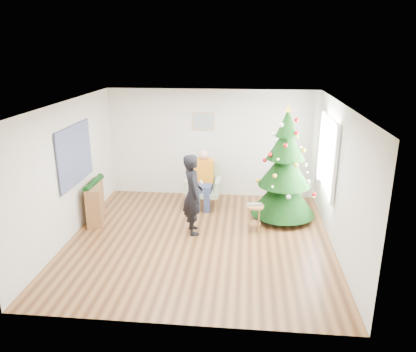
# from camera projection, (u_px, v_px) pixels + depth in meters

# --- Properties ---
(floor) EXTENTS (5.00, 5.00, 0.00)m
(floor) POSITION_uv_depth(u_px,v_px,m) (200.00, 240.00, 7.81)
(floor) COLOR brown
(floor) RESTS_ON ground
(ceiling) EXTENTS (5.00, 5.00, 0.00)m
(ceiling) POSITION_uv_depth(u_px,v_px,m) (199.00, 104.00, 7.00)
(ceiling) COLOR white
(ceiling) RESTS_ON wall_back
(wall_back) EXTENTS (5.00, 0.00, 5.00)m
(wall_back) POSITION_uv_depth(u_px,v_px,m) (212.00, 144.00, 9.77)
(wall_back) COLOR silver
(wall_back) RESTS_ON floor
(wall_front) EXTENTS (5.00, 0.00, 5.00)m
(wall_front) POSITION_uv_depth(u_px,v_px,m) (176.00, 237.00, 5.04)
(wall_front) COLOR silver
(wall_front) RESTS_ON floor
(wall_left) EXTENTS (0.00, 5.00, 5.00)m
(wall_left) POSITION_uv_depth(u_px,v_px,m) (68.00, 172.00, 7.64)
(wall_left) COLOR silver
(wall_left) RESTS_ON floor
(wall_right) EXTENTS (0.00, 5.00, 5.00)m
(wall_right) POSITION_uv_depth(u_px,v_px,m) (339.00, 180.00, 7.17)
(wall_right) COLOR silver
(wall_right) RESTS_ON floor
(window_panel) EXTENTS (0.04, 1.30, 1.40)m
(window_panel) POSITION_uv_depth(u_px,v_px,m) (328.00, 154.00, 8.06)
(window_panel) COLOR white
(window_panel) RESTS_ON wall_right
(curtains) EXTENTS (0.05, 1.75, 1.50)m
(curtains) POSITION_uv_depth(u_px,v_px,m) (327.00, 154.00, 8.06)
(curtains) COLOR white
(curtains) RESTS_ON wall_right
(christmas_tree) EXTENTS (1.36, 1.36, 2.46)m
(christmas_tree) POSITION_uv_depth(u_px,v_px,m) (285.00, 169.00, 8.43)
(christmas_tree) COLOR #3F2816
(christmas_tree) RESTS_ON floor
(stool) EXTENTS (0.37, 0.37, 0.55)m
(stool) POSITION_uv_depth(u_px,v_px,m) (254.00, 218.00, 8.10)
(stool) COLOR brown
(stool) RESTS_ON floor
(laptop) EXTENTS (0.32, 0.22, 0.02)m
(laptop) POSITION_uv_depth(u_px,v_px,m) (255.00, 205.00, 8.01)
(laptop) COLOR silver
(laptop) RESTS_ON stool
(armchair) EXTENTS (0.79, 0.71, 1.01)m
(armchair) POSITION_uv_depth(u_px,v_px,m) (204.00, 191.00, 9.34)
(armchair) COLOR #909F80
(armchair) RESTS_ON floor
(seated_person) EXTENTS (0.43, 0.62, 1.32)m
(seated_person) POSITION_uv_depth(u_px,v_px,m) (203.00, 179.00, 9.19)
(seated_person) COLOR navy
(seated_person) RESTS_ON armchair
(standing_man) EXTENTS (0.54, 0.68, 1.61)m
(standing_man) POSITION_uv_depth(u_px,v_px,m) (193.00, 194.00, 7.88)
(standing_man) COLOR black
(standing_man) RESTS_ON floor
(game_controller) EXTENTS (0.07, 0.13, 0.04)m
(game_controller) POSITION_uv_depth(u_px,v_px,m) (201.00, 182.00, 7.76)
(game_controller) COLOR white
(game_controller) RESTS_ON standing_man
(console) EXTENTS (0.56, 1.04, 0.80)m
(console) POSITION_uv_depth(u_px,v_px,m) (95.00, 202.00, 8.61)
(console) COLOR brown
(console) RESTS_ON floor
(garland) EXTENTS (0.14, 0.90, 0.14)m
(garland) POSITION_uv_depth(u_px,v_px,m) (93.00, 183.00, 8.48)
(garland) COLOR black
(garland) RESTS_ON console
(tapestry) EXTENTS (0.03, 1.50, 1.15)m
(tapestry) POSITION_uv_depth(u_px,v_px,m) (75.00, 155.00, 7.84)
(tapestry) COLOR black
(tapestry) RESTS_ON wall_left
(framed_picture) EXTENTS (0.52, 0.05, 0.42)m
(framed_picture) POSITION_uv_depth(u_px,v_px,m) (203.00, 121.00, 9.58)
(framed_picture) COLOR tan
(framed_picture) RESTS_ON wall_back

